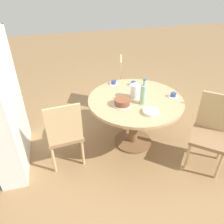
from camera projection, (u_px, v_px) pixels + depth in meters
ground_plane at (133, 141)px, 3.22m from camera, size 14.00×14.00×0.00m
dining_table at (135, 108)px, 2.90m from camera, size 1.24×1.24×0.72m
chair_a at (64, 133)px, 2.62m from camera, size 0.45×0.45×0.93m
chair_b at (211, 131)px, 2.65m from camera, size 0.59×0.59×0.93m
chair_c at (128, 83)px, 3.77m from camera, size 0.53×0.53×0.93m
bookshelf at (6, 108)px, 2.54m from camera, size 1.06×0.28×1.60m
coffee_pot at (135, 91)px, 2.80m from camera, size 0.12×0.12×0.23m
water_bottle at (144, 94)px, 2.66m from camera, size 0.08×0.08×0.33m
cake_main at (122, 102)px, 2.67m from camera, size 0.23×0.23×0.09m
cup_a at (134, 84)px, 3.15m from camera, size 0.13×0.13×0.06m
cup_b at (114, 83)px, 3.17m from camera, size 0.13×0.13×0.06m
cup_c at (173, 95)px, 2.86m from camera, size 0.13×0.13×0.06m
plate_stack at (151, 112)px, 2.53m from camera, size 0.19×0.19×0.04m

